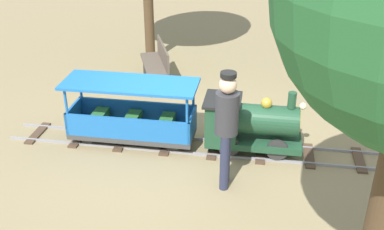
% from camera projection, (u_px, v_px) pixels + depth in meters
% --- Properties ---
extents(ground_plane, '(60.00, 60.00, 0.00)m').
position_uv_depth(ground_plane, '(183.00, 146.00, 7.12)').
color(ground_plane, '#8C7A56').
extents(track, '(0.67, 5.70, 0.04)m').
position_uv_depth(track, '(190.00, 146.00, 7.09)').
color(track, gray).
rests_on(track, ground_plane).
extents(locomotive, '(0.63, 1.45, 0.98)m').
position_uv_depth(locomotive, '(249.00, 123.00, 6.76)').
color(locomotive, '#1E472D').
rests_on(locomotive, ground_plane).
extents(passenger_car, '(0.73, 2.00, 0.97)m').
position_uv_depth(passenger_car, '(132.00, 118.00, 7.04)').
color(passenger_car, '#3F3F3F').
rests_on(passenger_car, ground_plane).
extents(conductor_person, '(0.30, 0.30, 1.62)m').
position_uv_depth(conductor_person, '(227.00, 122.00, 5.80)').
color(conductor_person, '#282D47').
rests_on(conductor_person, ground_plane).
extents(park_bench, '(1.36, 0.84, 0.82)m').
position_uv_depth(park_bench, '(157.00, 65.00, 9.07)').
color(park_bench, brown).
rests_on(park_bench, ground_plane).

